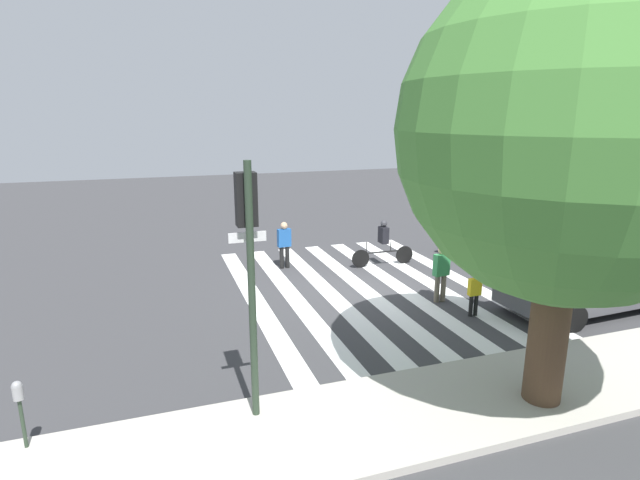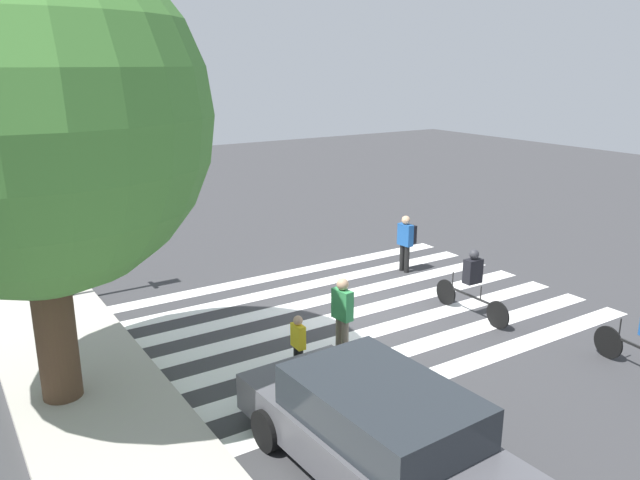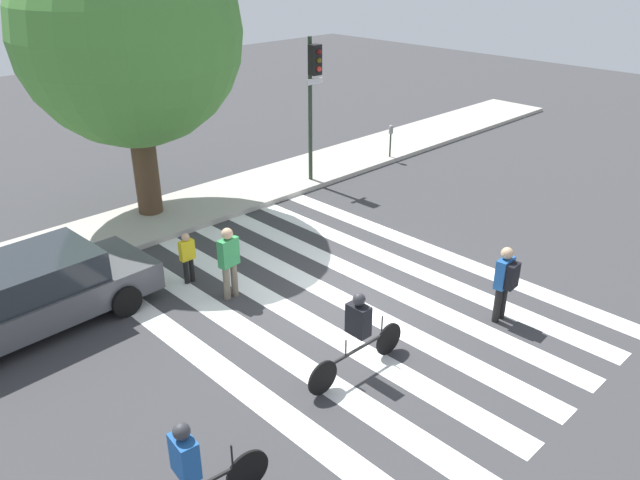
# 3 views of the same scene
# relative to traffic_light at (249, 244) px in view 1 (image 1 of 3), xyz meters

# --- Properties ---
(ground_plane) EXTENTS (60.00, 60.00, 0.00)m
(ground_plane) POSITION_rel_traffic_light_xyz_m (-4.35, -5.39, -3.07)
(ground_plane) COLOR #38383A
(sidewalk_curb) EXTENTS (36.00, 2.50, 0.14)m
(sidewalk_curb) POSITION_rel_traffic_light_xyz_m (-4.35, 0.86, -3.00)
(sidewalk_curb) COLOR #ADA89E
(sidewalk_curb) RESTS_ON ground_plane
(crosswalk_stripes) EXTENTS (6.96, 10.00, 0.01)m
(crosswalk_stripes) POSITION_rel_traffic_light_xyz_m (-4.35, -5.39, -3.06)
(crosswalk_stripes) COLOR white
(crosswalk_stripes) RESTS_ON ground_plane
(traffic_light) EXTENTS (0.60, 0.50, 4.37)m
(traffic_light) POSITION_rel_traffic_light_xyz_m (0.00, 0.00, 0.00)
(traffic_light) COLOR #283828
(traffic_light) RESTS_ON ground_plane
(parking_meter) EXTENTS (0.15, 0.15, 1.24)m
(parking_meter) POSITION_rel_traffic_light_xyz_m (3.47, -0.13, -2.14)
(parking_meter) COLOR #283828
(parking_meter) RESTS_ON ground_plane
(street_tree) EXTENTS (5.51, 5.51, 7.54)m
(street_tree) POSITION_rel_traffic_light_xyz_m (-4.88, 1.29, 1.70)
(street_tree) COLOR #4C3826
(street_tree) RESTS_ON ground_plane
(pedestrian_adult_blue_shirt) EXTENTS (0.45, 0.38, 1.58)m
(pedestrian_adult_blue_shirt) POSITION_rel_traffic_light_xyz_m (-2.67, -8.11, -2.14)
(pedestrian_adult_blue_shirt) COLOR black
(pedestrian_adult_blue_shirt) RESTS_ON ground_plane
(pedestrian_adult_yellow_jacket) EXTENTS (0.33, 0.17, 1.18)m
(pedestrian_adult_yellow_jacket) POSITION_rel_traffic_light_xyz_m (-6.20, -2.55, -2.40)
(pedestrian_adult_yellow_jacket) COLOR black
(pedestrian_adult_yellow_jacket) RESTS_ON ground_plane
(pedestrian_child_with_backpack) EXTENTS (0.46, 0.25, 1.59)m
(pedestrian_child_with_backpack) POSITION_rel_traffic_light_xyz_m (-5.93, -3.71, -2.17)
(pedestrian_child_with_backpack) COLOR #6B6051
(pedestrian_child_with_backpack) RESTS_ON ground_plane
(cyclist_near_curb) EXTENTS (2.24, 0.41, 1.58)m
(cyclist_near_curb) POSITION_rel_traffic_light_xyz_m (-5.91, -7.27, -2.21)
(cyclist_near_curb) COLOR black
(cyclist_near_curb) RESTS_ON ground_plane
(cyclist_mid_street) EXTENTS (2.32, 0.43, 1.60)m
(cyclist_mid_street) POSITION_rel_traffic_light_xyz_m (-9.69, -7.88, -2.20)
(cyclist_mid_street) COLOR black
(cyclist_mid_street) RESTS_ON ground_plane
(car_parked_silver_sedan) EXTENTS (4.87, 2.16, 1.44)m
(car_parked_silver_sedan) POSITION_rel_traffic_light_xyz_m (-9.36, -1.95, -2.33)
(car_parked_silver_sedan) COLOR #4C4C51
(car_parked_silver_sedan) RESTS_ON ground_plane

